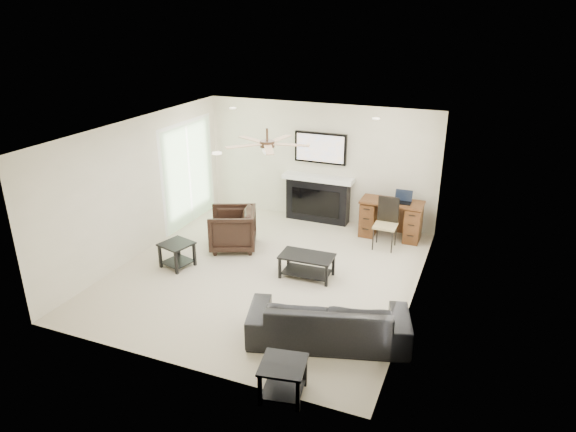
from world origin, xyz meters
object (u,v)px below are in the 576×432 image
object	(u,v)px
coffee_table	(307,266)
fireplace_unit	(318,178)
desk	(391,219)
sofa	(329,320)
armchair	(232,229)

from	to	relation	value
coffee_table	fireplace_unit	distance (m)	2.68
coffee_table	desk	bearing A→B (deg)	64.42
sofa	armchair	xyz separation A→B (m)	(-2.60, 2.15, 0.07)
sofa	armchair	distance (m)	3.37
coffee_table	fireplace_unit	bearing A→B (deg)	103.41
armchair	coffee_table	distance (m)	1.80
desk	armchair	bearing A→B (deg)	-148.42
sofa	armchair	world-z (taller)	armchair
sofa	desk	world-z (taller)	desk
coffee_table	fireplace_unit	size ratio (longest dim) A/B	0.47
sofa	coffee_table	bearing A→B (deg)	-76.38
armchair	fireplace_unit	size ratio (longest dim) A/B	0.45
coffee_table	fireplace_unit	world-z (taller)	fireplace_unit
fireplace_unit	coffee_table	bearing A→B (deg)	-74.96
desk	coffee_table	bearing A→B (deg)	-113.95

